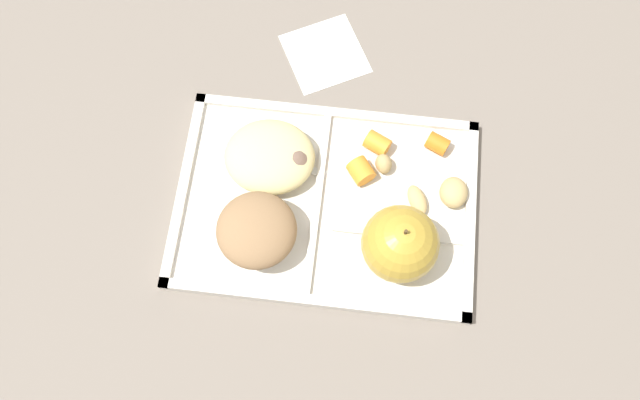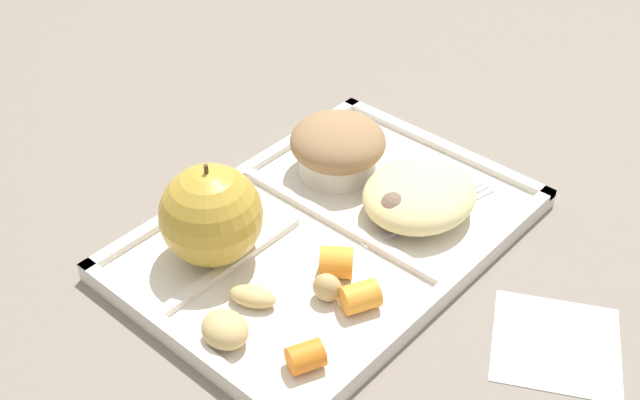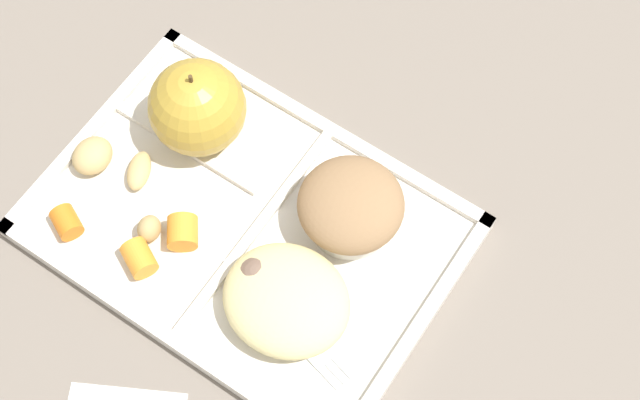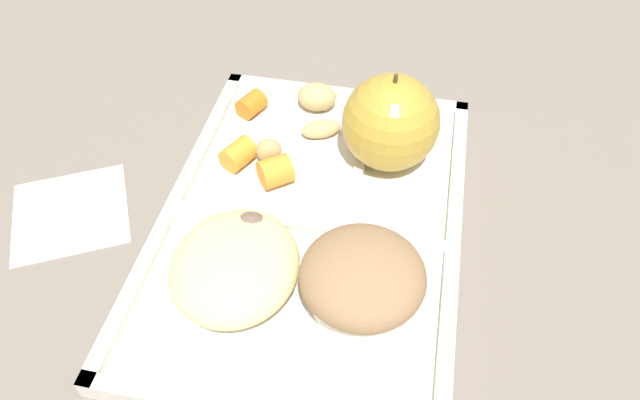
# 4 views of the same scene
# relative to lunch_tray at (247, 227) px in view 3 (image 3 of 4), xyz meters

# --- Properties ---
(ground) EXTENTS (6.00, 6.00, 0.00)m
(ground) POSITION_rel_lunch_tray_xyz_m (0.00, -0.00, -0.01)
(ground) COLOR slate
(lunch_tray) EXTENTS (0.36, 0.25, 0.02)m
(lunch_tray) POSITION_rel_lunch_tray_xyz_m (0.00, 0.00, 0.00)
(lunch_tray) COLOR silver
(lunch_tray) RESTS_ON ground
(green_apple) EXTENTS (0.09, 0.09, 0.10)m
(green_apple) POSITION_rel_lunch_tray_xyz_m (-0.09, 0.05, 0.05)
(green_apple) COLOR #B79333
(green_apple) RESTS_ON lunch_tray
(bran_muffin) EXTENTS (0.09, 0.09, 0.06)m
(bran_muffin) POSITION_rel_lunch_tray_xyz_m (0.07, 0.05, 0.03)
(bran_muffin) COLOR silver
(bran_muffin) RESTS_ON lunch_tray
(carrot_slice_diagonal) EXTENTS (0.03, 0.03, 0.02)m
(carrot_slice_diagonal) POSITION_rel_lunch_tray_xyz_m (-0.13, -0.09, 0.02)
(carrot_slice_diagonal) COLOR orange
(carrot_slice_diagonal) RESTS_ON lunch_tray
(carrot_slice_near_corner) EXTENTS (0.04, 0.03, 0.02)m
(carrot_slice_near_corner) POSITION_rel_lunch_tray_xyz_m (-0.06, -0.08, 0.02)
(carrot_slice_near_corner) COLOR orange
(carrot_slice_near_corner) RESTS_ON lunch_tray
(carrot_slice_small) EXTENTS (0.04, 0.04, 0.03)m
(carrot_slice_small) POSITION_rel_lunch_tray_xyz_m (-0.04, -0.04, 0.02)
(carrot_slice_small) COLOR orange
(carrot_slice_small) RESTS_ON lunch_tray
(potato_chunk_golden) EXTENTS (0.04, 0.04, 0.03)m
(potato_chunk_golden) POSITION_rel_lunch_tray_xyz_m (-0.15, -0.03, 0.02)
(potato_chunk_golden) COLOR tan
(potato_chunk_golden) RESTS_ON lunch_tray
(potato_chunk_browned) EXTENTS (0.04, 0.04, 0.02)m
(potato_chunk_browned) POSITION_rel_lunch_tray_xyz_m (-0.11, -0.01, 0.01)
(potato_chunk_browned) COLOR tan
(potato_chunk_browned) RESTS_ON lunch_tray
(potato_chunk_large) EXTENTS (0.03, 0.03, 0.02)m
(potato_chunk_large) POSITION_rel_lunch_tray_xyz_m (-0.06, -0.05, 0.02)
(potato_chunk_large) COLOR tan
(potato_chunk_large) RESTS_ON lunch_tray
(egg_noodle_pile) EXTENTS (0.11, 0.10, 0.04)m
(egg_noodle_pile) POSITION_rel_lunch_tray_xyz_m (0.07, -0.04, 0.03)
(egg_noodle_pile) COLOR beige
(egg_noodle_pile) RESTS_ON lunch_tray
(meatball_back) EXTENTS (0.03, 0.03, 0.03)m
(meatball_back) POSITION_rel_lunch_tray_xyz_m (0.06, -0.04, 0.02)
(meatball_back) COLOR #755B4C
(meatball_back) RESTS_ON lunch_tray
(meatball_center) EXTENTS (0.04, 0.04, 0.04)m
(meatball_center) POSITION_rel_lunch_tray_xyz_m (0.04, -0.04, 0.02)
(meatball_center) COLOR #755B4C
(meatball_center) RESTS_ON lunch_tray
(meatball_side) EXTENTS (0.03, 0.03, 0.03)m
(meatball_side) POSITION_rel_lunch_tray_xyz_m (0.07, -0.01, 0.02)
(meatball_side) COLOR #755B4C
(meatball_side) RESTS_ON lunch_tray
(meatball_front) EXTENTS (0.03, 0.03, 0.03)m
(meatball_front) POSITION_rel_lunch_tray_xyz_m (0.06, -0.05, 0.02)
(meatball_front) COLOR brown
(meatball_front) RESTS_ON lunch_tray
(plastic_fork) EXTENTS (0.15, 0.05, 0.00)m
(plastic_fork) POSITION_rel_lunch_tray_xyz_m (0.09, -0.06, 0.01)
(plastic_fork) COLOR white
(plastic_fork) RESTS_ON lunch_tray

